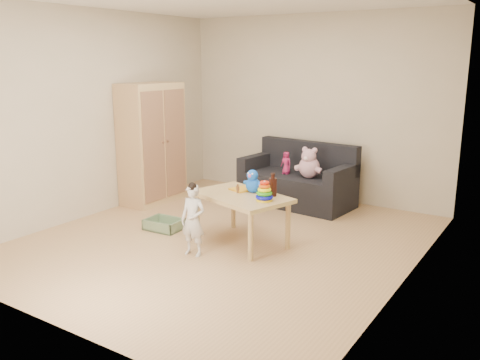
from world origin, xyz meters
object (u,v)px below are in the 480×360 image
Objects in this scene: sofa at (296,189)px; play_table at (241,219)px; toddler at (193,221)px; wardrobe at (152,143)px.

sofa is 1.46× the size of play_table.
toddler reaches higher than play_table.
wardrobe is 2.23m from toddler.
wardrobe is 2.27× the size of toddler.
toddler reaches higher than sofa.
play_table is (0.19, -1.70, 0.06)m from sofa.
toddler is at bearing -85.69° from sofa.
sofa is (1.78, 0.96, -0.62)m from wardrobe.
toddler is at bearing -36.84° from wardrobe.
play_table is 0.62m from toddler.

